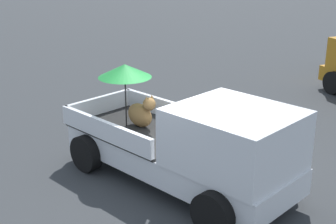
{
  "coord_description": "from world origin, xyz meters",
  "views": [
    {
      "loc": [
        6.57,
        -5.57,
        4.54
      ],
      "look_at": [
        -1.04,
        0.62,
        1.1
      ],
      "focal_mm": 49.73,
      "sensor_mm": 36.0,
      "label": 1
    }
  ],
  "objects": [
    {
      "name": "ground_plane",
      "position": [
        0.0,
        0.0,
        0.0
      ],
      "size": [
        80.0,
        80.0,
        0.0
      ],
      "primitive_type": "plane",
      "color": "#2D3033"
    },
    {
      "name": "pickup_truck_main",
      "position": [
        0.43,
        0.05,
        0.96
      ],
      "size": [
        5.23,
        2.73,
        2.26
      ],
      "rotation": [
        0.0,
        0.0,
        0.12
      ],
      "color": "black",
      "rests_on": "ground"
    }
  ]
}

